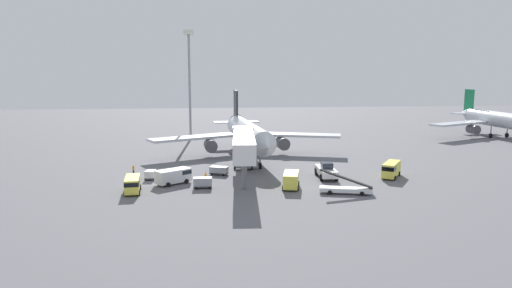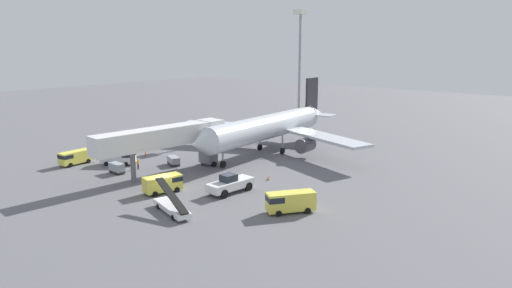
# 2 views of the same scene
# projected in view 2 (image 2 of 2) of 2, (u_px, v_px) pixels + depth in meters

# --- Properties ---
(ground_plane) EXTENTS (300.00, 300.00, 0.00)m
(ground_plane) POSITION_uv_depth(u_px,v_px,m) (165.00, 194.00, 58.68)
(ground_plane) COLOR slate
(airplane_at_gate) EXTENTS (37.73, 37.56, 12.07)m
(airplane_at_gate) POSITION_uv_depth(u_px,v_px,m) (270.00, 127.00, 79.78)
(airplane_at_gate) COLOR silver
(airplane_at_gate) RESTS_ON ground
(jet_bridge) EXTENTS (4.77, 20.83, 7.10)m
(jet_bridge) POSITION_uv_depth(u_px,v_px,m) (169.00, 138.00, 66.45)
(jet_bridge) COLOR silver
(jet_bridge) RESTS_ON ground
(pushback_tug) EXTENTS (2.90, 6.66, 2.46)m
(pushback_tug) POSITION_uv_depth(u_px,v_px,m) (230.00, 184.00, 58.92)
(pushback_tug) COLOR white
(pushback_tug) RESTS_ON ground
(belt_loader_truck) EXTENTS (7.10, 3.41, 3.27)m
(belt_loader_truck) POSITION_uv_depth(u_px,v_px,m) (172.00, 206.00, 51.85)
(belt_loader_truck) COLOR white
(belt_loader_truck) RESTS_ON ground
(service_van_outer_right) EXTENTS (5.29, 4.68, 2.16)m
(service_van_outer_right) POSITION_uv_depth(u_px,v_px,m) (119.00, 157.00, 72.57)
(service_van_outer_right) COLOR white
(service_van_outer_right) RESTS_ON ground
(service_van_rear_left) EXTENTS (3.04, 5.12, 2.19)m
(service_van_rear_left) POSITION_uv_depth(u_px,v_px,m) (164.00, 183.00, 59.00)
(service_van_rear_left) COLOR #E5DB4C
(service_van_rear_left) RESTS_ON ground
(service_van_near_center) EXTENTS (4.56, 5.56, 2.35)m
(service_van_near_center) POSITION_uv_depth(u_px,v_px,m) (289.00, 201.00, 51.91)
(service_van_near_center) COLOR #E5DB4C
(service_van_near_center) RESTS_ON ground
(service_van_outer_left) EXTENTS (2.40, 5.17, 2.13)m
(service_van_outer_left) POSITION_uv_depth(u_px,v_px,m) (75.00, 157.00, 72.55)
(service_van_outer_left) COLOR #E5DB4C
(service_van_outer_left) RESTS_ON ground
(baggage_cart_far_center) EXTENTS (3.04, 2.25, 1.32)m
(baggage_cart_far_center) POSITION_uv_depth(u_px,v_px,m) (174.00, 160.00, 72.38)
(baggage_cart_far_center) COLOR #38383D
(baggage_cart_far_center) RESTS_ON ground
(baggage_cart_far_right) EXTENTS (2.58, 1.31, 1.53)m
(baggage_cart_far_right) POSITION_uv_depth(u_px,v_px,m) (117.00, 168.00, 67.73)
(baggage_cart_far_right) COLOR #38383D
(baggage_cart_far_right) RESTS_ON ground
(baggage_cart_mid_left) EXTENTS (1.67, 2.19, 1.40)m
(baggage_cart_mid_left) POSITION_uv_depth(u_px,v_px,m) (124.00, 152.00, 77.42)
(baggage_cart_mid_left) COLOR #38383D
(baggage_cart_mid_left) RESTS_ON ground
(ground_crew_worker_foreground) EXTENTS (0.45, 0.45, 1.70)m
(ground_crew_worker_foreground) POSITION_uv_depth(u_px,v_px,m) (130.00, 146.00, 81.78)
(ground_crew_worker_foreground) COLOR #1E2333
(ground_crew_worker_foreground) RESTS_ON ground
(ground_crew_worker_midground) EXTENTS (0.40, 0.40, 1.64)m
(ground_crew_worker_midground) POSITION_uv_depth(u_px,v_px,m) (138.00, 164.00, 69.94)
(ground_crew_worker_midground) COLOR #1E2333
(ground_crew_worker_midground) RESTS_ON ground
(safety_cone_alpha) EXTENTS (0.40, 0.40, 0.62)m
(safety_cone_alpha) POSITION_uv_depth(u_px,v_px,m) (268.00, 178.00, 64.53)
(safety_cone_alpha) COLOR black
(safety_cone_alpha) RESTS_ON ground
(safety_cone_bravo) EXTENTS (0.46, 0.46, 0.70)m
(safety_cone_bravo) POSITION_uv_depth(u_px,v_px,m) (145.00, 153.00, 78.63)
(safety_cone_bravo) COLOR black
(safety_cone_bravo) RESTS_ON ground
(apron_light_mast) EXTENTS (2.40, 2.40, 25.69)m
(apron_light_mast) POSITION_uv_depth(u_px,v_px,m) (300.00, 47.00, 102.28)
(apron_light_mast) COLOR #93969B
(apron_light_mast) RESTS_ON ground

